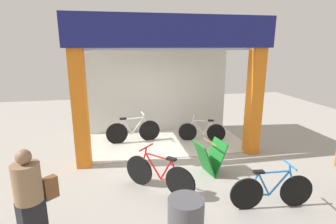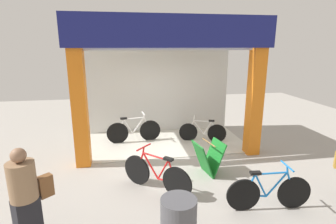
{
  "view_description": "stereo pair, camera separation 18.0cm",
  "coord_description": "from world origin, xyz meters",
  "px_view_note": "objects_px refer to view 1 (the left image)",
  "views": [
    {
      "loc": [
        -1.4,
        -6.49,
        2.99
      ],
      "look_at": [
        0.0,
        0.63,
        1.15
      ],
      "focal_mm": 28.09,
      "sensor_mm": 36.0,
      "label": 1
    },
    {
      "loc": [
        -1.23,
        -6.52,
        2.99
      ],
      "look_at": [
        0.0,
        0.63,
        1.15
      ],
      "focal_mm": 28.09,
      "sensor_mm": 36.0,
      "label": 2
    }
  ],
  "objects_px": {
    "bicycle_parked_0": "(159,174)",
    "bicycle_parked_1": "(272,191)",
    "pedestrian_0": "(31,200)",
    "bicycle_inside_1": "(202,131)",
    "bicycle_inside_0": "(133,131)",
    "sandwich_board_sign": "(210,158)"
  },
  "relations": [
    {
      "from": "bicycle_inside_1",
      "to": "bicycle_parked_1",
      "type": "bearing_deg",
      "value": -87.69
    },
    {
      "from": "bicycle_parked_1",
      "to": "sandwich_board_sign",
      "type": "distance_m",
      "value": 1.68
    },
    {
      "from": "bicycle_inside_0",
      "to": "pedestrian_0",
      "type": "height_order",
      "value": "pedestrian_0"
    },
    {
      "from": "bicycle_parked_1",
      "to": "bicycle_inside_0",
      "type": "bearing_deg",
      "value": 119.91
    },
    {
      "from": "bicycle_inside_0",
      "to": "sandwich_board_sign",
      "type": "xyz_separation_m",
      "value": [
        1.64,
        -2.47,
        0.03
      ]
    },
    {
      "from": "bicycle_inside_1",
      "to": "sandwich_board_sign",
      "type": "xyz_separation_m",
      "value": [
        -0.52,
        -2.12,
        0.08
      ]
    },
    {
      "from": "bicycle_inside_0",
      "to": "sandwich_board_sign",
      "type": "relative_size",
      "value": 2.09
    },
    {
      "from": "bicycle_parked_0",
      "to": "pedestrian_0",
      "type": "bearing_deg",
      "value": -147.65
    },
    {
      "from": "bicycle_parked_0",
      "to": "bicycle_parked_1",
      "type": "relative_size",
      "value": 0.8
    },
    {
      "from": "bicycle_parked_1",
      "to": "pedestrian_0",
      "type": "bearing_deg",
      "value": -175.72
    },
    {
      "from": "pedestrian_0",
      "to": "bicycle_inside_1",
      "type": "bearing_deg",
      "value": 45.62
    },
    {
      "from": "sandwich_board_sign",
      "to": "pedestrian_0",
      "type": "xyz_separation_m",
      "value": [
        -3.37,
        -1.85,
        0.45
      ]
    },
    {
      "from": "bicycle_inside_0",
      "to": "bicycle_parked_1",
      "type": "distance_m",
      "value": 4.62
    },
    {
      "from": "bicycle_parked_0",
      "to": "pedestrian_0",
      "type": "relative_size",
      "value": 0.79
    },
    {
      "from": "sandwich_board_sign",
      "to": "pedestrian_0",
      "type": "bearing_deg",
      "value": -151.28
    },
    {
      "from": "bicycle_parked_0",
      "to": "sandwich_board_sign",
      "type": "xyz_separation_m",
      "value": [
        1.31,
        0.54,
        0.03
      ]
    },
    {
      "from": "bicycle_inside_0",
      "to": "bicycle_inside_1",
      "type": "bearing_deg",
      "value": -8.96
    },
    {
      "from": "bicycle_inside_0",
      "to": "bicycle_parked_0",
      "type": "height_order",
      "value": "bicycle_inside_0"
    },
    {
      "from": "bicycle_inside_0",
      "to": "bicycle_parked_0",
      "type": "xyz_separation_m",
      "value": [
        0.33,
        -3.01,
        -0.0
      ]
    },
    {
      "from": "sandwich_board_sign",
      "to": "bicycle_inside_1",
      "type": "bearing_deg",
      "value": 76.34
    },
    {
      "from": "bicycle_inside_0",
      "to": "bicycle_parked_1",
      "type": "height_order",
      "value": "bicycle_inside_0"
    },
    {
      "from": "bicycle_inside_0",
      "to": "bicycle_parked_1",
      "type": "bearing_deg",
      "value": -60.09
    }
  ]
}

